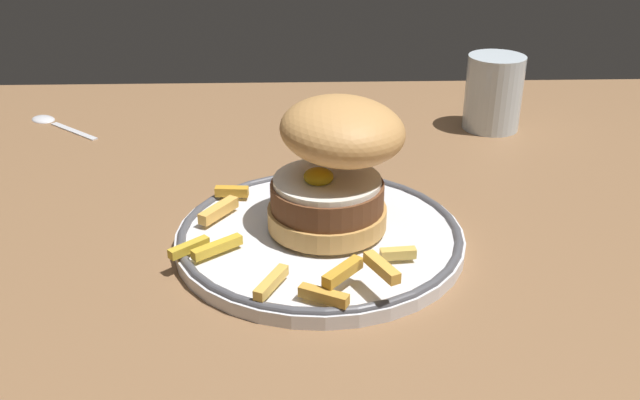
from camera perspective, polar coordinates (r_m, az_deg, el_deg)
ground_plane at (r=64.27cm, az=1.77°, el=-5.08°), size 111.32×99.00×4.00cm
dinner_plate at (r=62.38cm, az=-0.00°, el=-3.10°), size 25.69×25.69×1.60cm
burger at (r=60.78cm, az=1.04°, el=3.04°), size 15.23×15.12×11.74cm
fries_pile at (r=58.03cm, az=-3.47°, el=-3.87°), size 20.47×19.97×2.62cm
water_glass at (r=91.39cm, az=13.87°, el=8.04°), size 7.05×7.05×9.31cm
spoon at (r=98.40cm, az=-21.14°, el=6.11°), size 11.17×9.99×0.90cm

